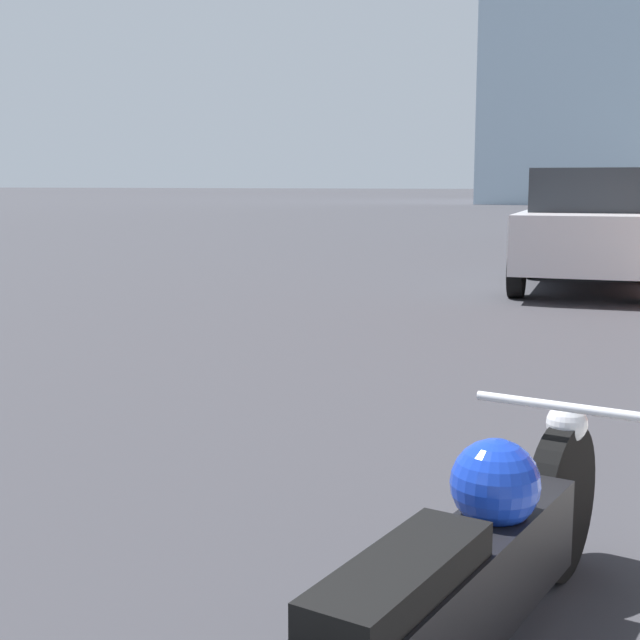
% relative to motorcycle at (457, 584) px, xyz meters
% --- Properties ---
extents(motorcycle, '(0.79, 2.65, 0.74)m').
position_rel_motorcycle_xyz_m(motorcycle, '(0.00, 0.00, 0.00)').
color(motorcycle, black).
rests_on(motorcycle, ground_plane).
extents(parked_car_silver, '(2.03, 4.17, 1.73)m').
position_rel_motorcycle_xyz_m(parked_car_silver, '(-0.53, 10.91, 0.51)').
color(parked_car_silver, '#BCBCC1').
rests_on(parked_car_silver, ground_plane).
extents(parked_car_black, '(2.19, 4.63, 1.56)m').
position_rel_motorcycle_xyz_m(parked_car_black, '(-0.38, 21.73, 0.43)').
color(parked_car_black, black).
rests_on(parked_car_black, ground_plane).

